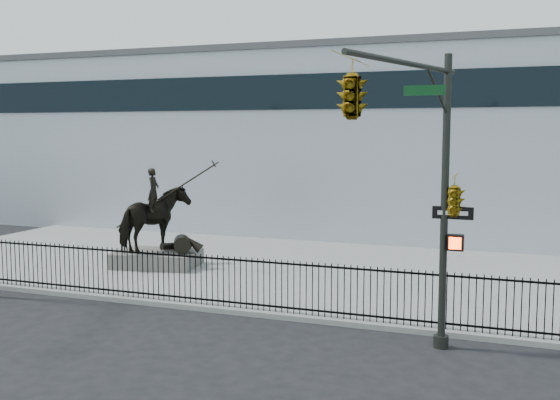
% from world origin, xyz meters
% --- Properties ---
extents(ground, '(120.00, 120.00, 0.00)m').
position_xyz_m(ground, '(0.00, 0.00, 0.00)').
color(ground, black).
rests_on(ground, ground).
extents(plaza, '(30.00, 12.00, 0.15)m').
position_xyz_m(plaza, '(0.00, 7.00, 0.07)').
color(plaza, gray).
rests_on(plaza, ground).
extents(building, '(44.00, 14.00, 9.00)m').
position_xyz_m(building, '(0.00, 20.00, 4.50)').
color(building, silver).
rests_on(building, ground).
extents(picket_fence, '(22.10, 0.10, 1.50)m').
position_xyz_m(picket_fence, '(0.00, 1.25, 0.90)').
color(picket_fence, black).
rests_on(picket_fence, plaza).
extents(statue_plinth, '(3.33, 2.56, 0.57)m').
position_xyz_m(statue_plinth, '(-4.10, 5.55, 0.43)').
color(statue_plinth, '#54524D').
rests_on(statue_plinth, plaza).
extents(equestrian_statue, '(3.84, 2.70, 3.29)m').
position_xyz_m(equestrian_statue, '(-4.04, 5.56, 1.91)').
color(equestrian_statue, black).
rests_on(equestrian_statue, statue_plinth).
extents(traffic_signal_right, '(2.17, 6.86, 7.00)m').
position_xyz_m(traffic_signal_right, '(6.47, -2.00, 4.85)').
color(traffic_signal_right, black).
rests_on(traffic_signal_right, ground).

